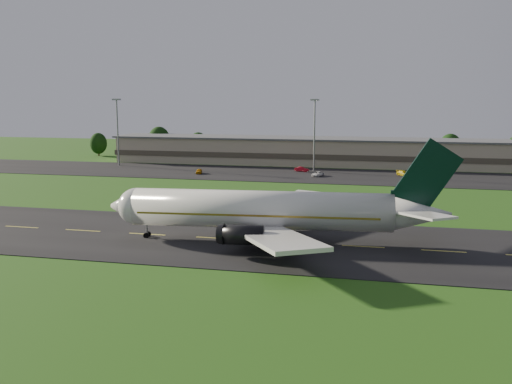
% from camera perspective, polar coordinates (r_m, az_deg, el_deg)
% --- Properties ---
extents(ground, '(360.00, 360.00, 0.00)m').
position_cam_1_polar(ground, '(86.50, -4.10, -4.68)').
color(ground, '#1D4711').
rests_on(ground, ground).
extents(taxiway, '(220.00, 30.00, 0.10)m').
position_cam_1_polar(taxiway, '(86.49, -4.10, -4.65)').
color(taxiway, black).
rests_on(taxiway, ground).
extents(apron, '(260.00, 30.00, 0.10)m').
position_cam_1_polar(apron, '(155.58, 3.60, 1.76)').
color(apron, black).
rests_on(apron, ground).
extents(airliner, '(51.27, 42.01, 15.57)m').
position_cam_1_polar(airliner, '(83.61, 1.11, -1.88)').
color(airliner, white).
rests_on(airliner, ground).
extents(terminal, '(145.00, 16.00, 8.40)m').
position_cam_1_polar(terminal, '(178.11, 6.91, 3.99)').
color(terminal, tan).
rests_on(terminal, ground).
extents(light_mast_west, '(2.40, 1.20, 20.35)m').
position_cam_1_polar(light_mast_west, '(179.01, -13.69, 6.62)').
color(light_mast_west, gray).
rests_on(light_mast_west, ground).
extents(light_mast_centre, '(2.40, 1.20, 20.35)m').
position_cam_1_polar(light_mast_centre, '(161.57, 5.87, 6.54)').
color(light_mast_centre, gray).
rests_on(light_mast_centre, ground).
extents(tree_line, '(193.96, 8.84, 10.66)m').
position_cam_1_polar(tree_line, '(186.71, 13.60, 4.40)').
color(tree_line, black).
rests_on(tree_line, ground).
extents(service_vehicle_a, '(2.42, 4.14, 1.32)m').
position_cam_1_polar(service_vehicle_a, '(157.38, -5.72, 2.08)').
color(service_vehicle_a, '#C2850B').
rests_on(service_vehicle_a, apron).
extents(service_vehicle_b, '(4.19, 2.39, 1.31)m').
position_cam_1_polar(service_vehicle_b, '(161.36, 4.59, 2.29)').
color(service_vehicle_b, '#AA0B1B').
rests_on(service_vehicle_b, apron).
extents(service_vehicle_c, '(3.30, 4.74, 1.20)m').
position_cam_1_polar(service_vehicle_c, '(152.49, 6.19, 1.81)').
color(service_vehicle_c, white).
rests_on(service_vehicle_c, apron).
extents(service_vehicle_d, '(4.17, 4.82, 1.33)m').
position_cam_1_polar(service_vehicle_d, '(157.36, 14.55, 1.82)').
color(service_vehicle_d, gold).
rests_on(service_vehicle_d, apron).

